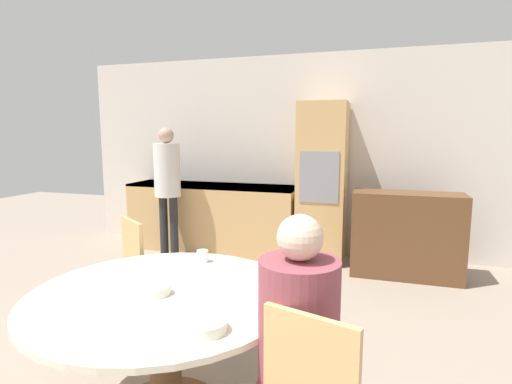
{
  "coord_description": "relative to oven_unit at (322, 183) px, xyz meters",
  "views": [
    {
      "loc": [
        0.98,
        -0.61,
        1.57
      ],
      "look_at": [
        -0.03,
        2.62,
        1.08
      ],
      "focal_mm": 28.0,
      "sensor_mm": 36.0,
      "label": 1
    }
  ],
  "objects": [
    {
      "name": "oven_unit",
      "position": [
        0.0,
        0.0,
        0.0
      ],
      "size": [
        0.57,
        0.59,
        1.96
      ],
      "color": "tan",
      "rests_on": "ground_plane"
    },
    {
      "name": "sideboard",
      "position": [
        0.98,
        -0.34,
        -0.51
      ],
      "size": [
        1.17,
        0.45,
        0.94
      ],
      "color": "brown",
      "rests_on": "ground_plane"
    },
    {
      "name": "bowl_near",
      "position": [
        -0.42,
        -3.16,
        -0.22
      ],
      "size": [
        0.15,
        0.15,
        0.05
      ],
      "color": "silver",
      "rests_on": "dining_table"
    },
    {
      "name": "person_standing",
      "position": [
        -1.87,
        -0.51,
        0.05
      ],
      "size": [
        0.33,
        0.33,
        1.65
      ],
      "color": "#262628",
      "rests_on": "ground_plane"
    },
    {
      "name": "dining_table",
      "position": [
        -0.41,
        -3.12,
        -0.45
      ],
      "size": [
        1.43,
        1.43,
        0.73
      ],
      "color": "brown",
      "rests_on": "ground_plane"
    },
    {
      "name": "bowl_centre",
      "position": [
        -0.01,
        -3.45,
        -0.22
      ],
      "size": [
        0.19,
        0.19,
        0.05
      ],
      "color": "silver",
      "rests_on": "dining_table"
    },
    {
      "name": "kitchen_counter",
      "position": [
        -1.48,
        -0.01,
        -0.51
      ],
      "size": [
        2.3,
        0.6,
        0.9
      ],
      "color": "tan",
      "rests_on": "ground_plane"
    },
    {
      "name": "cup",
      "position": [
        -0.42,
        -2.59,
        -0.21
      ],
      "size": [
        0.08,
        0.08,
        0.08
      ],
      "color": "silver",
      "rests_on": "dining_table"
    },
    {
      "name": "person_seated",
      "position": [
        0.38,
        -3.39,
        -0.26
      ],
      "size": [
        0.34,
        0.41,
        1.25
      ],
      "color": "#262628",
      "rests_on": "ground_plane"
    },
    {
      "name": "chair_far_left",
      "position": [
        -1.15,
        -2.47,
        -0.46
      ],
      "size": [
        0.56,
        0.56,
        0.93
      ],
      "rotation": [
        0.0,
        0.0,
        5.66
      ],
      "color": "tan",
      "rests_on": "ground_plane"
    },
    {
      "name": "wall_back",
      "position": [
        -0.3,
        0.34,
        0.32
      ],
      "size": [
        6.37,
        0.05,
        2.6
      ],
      "color": "silver",
      "rests_on": "ground_plane"
    }
  ]
}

